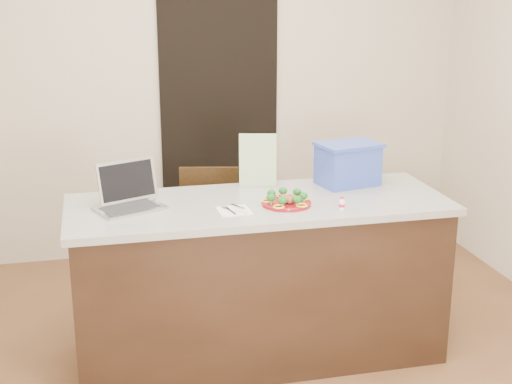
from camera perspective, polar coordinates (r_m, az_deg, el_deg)
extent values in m
plane|color=brown|center=(4.01, 1.08, -14.46)|extent=(4.00, 4.00, 0.00)
plane|color=beige|center=(5.44, -4.07, 8.97)|extent=(4.00, 0.00, 4.00)
plane|color=beige|center=(1.73, 17.95, -8.71)|extent=(4.00, 0.00, 4.00)
cube|color=black|center=(5.50, -2.93, 5.37)|extent=(0.90, 0.02, 2.00)
cube|color=black|center=(4.02, 0.24, -7.28)|extent=(2.00, 0.70, 0.88)
cube|color=beige|center=(3.86, 0.24, -1.02)|extent=(2.06, 0.76, 0.04)
cylinder|color=maroon|center=(3.79, 2.45, -0.92)|extent=(0.26, 0.26, 0.02)
torus|color=maroon|center=(3.79, 2.45, -0.84)|extent=(0.26, 0.26, 0.01)
sphere|color=brown|center=(3.78, 2.45, -0.52)|extent=(0.04, 0.04, 0.04)
sphere|color=brown|center=(3.75, 2.27, -0.67)|extent=(0.04, 0.04, 0.04)
sphere|color=brown|center=(3.76, 2.78, -0.65)|extent=(0.04, 0.04, 0.04)
sphere|color=brown|center=(3.79, 2.97, -0.51)|extent=(0.04, 0.04, 0.04)
sphere|color=brown|center=(3.81, 2.64, -0.38)|extent=(0.04, 0.04, 0.04)
sphere|color=brown|center=(3.81, 2.13, -0.40)|extent=(0.04, 0.04, 0.04)
ellipsoid|color=#144B1A|center=(3.86, 2.17, 0.10)|extent=(0.05, 0.05, 0.04)
ellipsoid|color=#144B1A|center=(3.82, 1.24, -0.09)|extent=(0.05, 0.05, 0.04)
ellipsoid|color=#144B1A|center=(3.74, 1.21, -0.44)|extent=(0.05, 0.05, 0.04)
ellipsoid|color=#144B1A|center=(3.69, 2.13, -0.67)|extent=(0.05, 0.05, 0.04)
ellipsoid|color=#144B1A|center=(3.71, 3.31, -0.61)|extent=(0.05, 0.05, 0.04)
ellipsoid|color=#144B1A|center=(3.78, 3.83, -0.30)|extent=(0.05, 0.05, 0.04)
ellipsoid|color=#144B1A|center=(3.84, 3.31, 0.01)|extent=(0.05, 0.05, 0.04)
torus|color=yellow|center=(3.88, 2.10, -0.31)|extent=(0.06, 0.06, 0.01)
torus|color=yellow|center=(3.80, 0.90, -0.70)|extent=(0.06, 0.06, 0.01)
torus|color=yellow|center=(3.70, 1.84, -1.18)|extent=(0.06, 0.06, 0.01)
torus|color=yellow|center=(3.72, 3.66, -1.07)|extent=(0.06, 0.06, 0.01)
torus|color=yellow|center=(3.84, 3.76, -0.53)|extent=(0.06, 0.06, 0.01)
cube|color=silver|center=(3.68, -1.78, -1.51)|extent=(0.17, 0.17, 0.01)
cube|color=#ACABB0|center=(3.66, -2.02, -1.53)|extent=(0.04, 0.12, 0.00)
cube|color=#ACABB0|center=(3.72, -2.21, -1.24)|extent=(0.04, 0.05, 0.00)
cube|color=silver|center=(3.65, -1.18, -1.57)|extent=(0.06, 0.08, 0.01)
cube|color=#ACABB0|center=(3.73, -1.47, -1.15)|extent=(0.07, 0.10, 0.00)
cylinder|color=white|center=(3.74, 6.89, -1.03)|extent=(0.03, 0.03, 0.05)
cylinder|color=white|center=(3.73, 6.91, -0.60)|extent=(0.02, 0.02, 0.01)
cylinder|color=#CC1540|center=(3.73, 6.91, -0.46)|extent=(0.02, 0.02, 0.01)
cylinder|color=#CC1540|center=(3.74, 6.89, -1.07)|extent=(0.03, 0.03, 0.02)
cube|color=#A7A7AC|center=(3.77, -10.06, -1.28)|extent=(0.40, 0.34, 0.02)
cube|color=#A7A7AC|center=(3.85, -10.26, 0.92)|extent=(0.33, 0.18, 0.22)
cube|color=black|center=(3.84, -10.25, 0.89)|extent=(0.30, 0.16, 0.19)
cube|color=#242426|center=(3.76, -10.06, -1.21)|extent=(0.32, 0.26, 0.00)
cube|color=silver|center=(4.10, 0.15, 2.55)|extent=(0.22, 0.09, 0.31)
cube|color=#2F47A9|center=(4.17, 7.35, 2.13)|extent=(0.37, 0.29, 0.23)
cube|color=#2F47A9|center=(4.14, 7.42, 3.79)|extent=(0.39, 0.32, 0.02)
cube|color=#372210|center=(4.69, -3.35, -4.04)|extent=(0.46, 0.46, 0.04)
cube|color=#372210|center=(4.78, -3.76, -0.60)|extent=(0.39, 0.12, 0.45)
cylinder|color=#372210|center=(4.59, -5.01, -7.36)|extent=(0.03, 0.03, 0.42)
cylinder|color=#372210|center=(4.64, -0.90, -7.00)|extent=(0.03, 0.03, 0.42)
cylinder|color=#372210|center=(4.90, -5.58, -5.80)|extent=(0.03, 0.03, 0.42)
cylinder|color=#372210|center=(4.95, -1.73, -5.49)|extent=(0.03, 0.03, 0.42)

